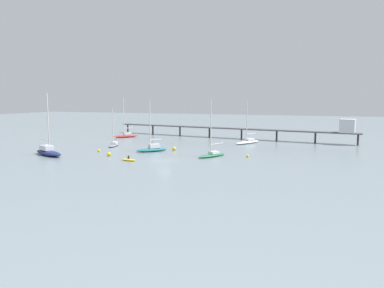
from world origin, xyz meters
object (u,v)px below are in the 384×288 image
(mooring_buoy_inner, at_px, (99,151))
(sailboat_teal, at_px, (152,148))
(mooring_buoy_outer, at_px, (174,149))
(sailboat_gray, at_px, (114,144))
(sailboat_green, at_px, (212,153))
(dinghy_yellow, at_px, (129,160))
(mooring_buoy_near, at_px, (109,154))
(sailboat_navy, at_px, (48,151))
(pier, at_px, (269,128))
(mooring_buoy_mid, at_px, (248,156))
(sailboat_white, at_px, (248,141))
(sailboat_red, at_px, (126,135))

(mooring_buoy_inner, bearing_deg, sailboat_teal, 24.20)
(mooring_buoy_outer, bearing_deg, sailboat_gray, 173.91)
(sailboat_green, distance_m, dinghy_yellow, 17.00)
(dinghy_yellow, height_order, mooring_buoy_near, dinghy_yellow)
(sailboat_green, bearing_deg, sailboat_gray, 165.09)
(sailboat_navy, relative_size, mooring_buoy_near, 15.87)
(pier, relative_size, mooring_buoy_mid, 135.77)
(sailboat_white, bearing_deg, pier, 64.51)
(sailboat_green, distance_m, mooring_buoy_outer, 12.24)
(mooring_buoy_inner, bearing_deg, mooring_buoy_near, -38.15)
(pier, bearing_deg, sailboat_gray, -143.07)
(sailboat_navy, xyz_separation_m, sailboat_red, (-3.30, 37.00, -0.10))
(mooring_buoy_outer, xyz_separation_m, mooring_buoy_near, (-9.40, -12.33, -0.01))
(sailboat_gray, height_order, sailboat_red, sailboat_red)
(pier, height_order, mooring_buoy_inner, pier)
(sailboat_red, relative_size, mooring_buoy_mid, 21.96)
(sailboat_green, relative_size, sailboat_teal, 1.03)
(mooring_buoy_mid, bearing_deg, sailboat_green, -165.62)
(sailboat_green, relative_size, mooring_buoy_outer, 13.82)
(sailboat_red, bearing_deg, sailboat_green, -36.52)
(sailboat_navy, bearing_deg, sailboat_gray, 75.56)
(sailboat_gray, relative_size, dinghy_yellow, 2.92)
(sailboat_red, relative_size, mooring_buoy_outer, 14.30)
(sailboat_gray, bearing_deg, sailboat_teal, -21.19)
(sailboat_white, height_order, mooring_buoy_outer, sailboat_white)
(pier, bearing_deg, sailboat_red, -170.98)
(sailboat_navy, distance_m, mooring_buoy_mid, 41.47)
(sailboat_red, bearing_deg, sailboat_gray, -67.59)
(sailboat_navy, height_order, sailboat_gray, sailboat_navy)
(mooring_buoy_outer, bearing_deg, mooring_buoy_inner, -151.04)
(sailboat_red, bearing_deg, pier, 9.02)
(sailboat_teal, bearing_deg, mooring_buoy_outer, 39.95)
(mooring_buoy_mid, relative_size, mooring_buoy_near, 0.67)
(sailboat_gray, distance_m, mooring_buoy_inner, 10.29)
(sailboat_white, bearing_deg, mooring_buoy_outer, -124.55)
(sailboat_navy, height_order, sailboat_white, sailboat_navy)
(pier, relative_size, sailboat_navy, 5.74)
(sailboat_white, distance_m, sailboat_teal, 27.97)
(sailboat_green, height_order, sailboat_navy, sailboat_navy)
(sailboat_white, height_order, sailboat_teal, sailboat_teal)
(sailboat_green, bearing_deg, pier, 79.20)
(sailboat_red, bearing_deg, mooring_buoy_mid, -30.04)
(sailboat_navy, relative_size, dinghy_yellow, 4.07)
(sailboat_gray, distance_m, sailboat_white, 34.72)
(mooring_buoy_outer, bearing_deg, sailboat_white, 55.45)
(sailboat_gray, height_order, mooring_buoy_outer, sailboat_gray)
(sailboat_white, height_order, sailboat_red, sailboat_red)
(sailboat_teal, xyz_separation_m, mooring_buoy_inner, (-10.78, -4.85, -0.43))
(pier, xyz_separation_m, dinghy_yellow, (-19.93, -43.57, -3.46))
(dinghy_yellow, bearing_deg, sailboat_green, 37.00)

